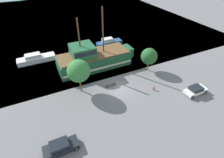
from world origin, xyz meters
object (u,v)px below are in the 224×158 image
fire_hydrant (154,88)px  parked_car_curb_mid (61,147)px  bench_promenade_east (111,84)px  moored_boat_dockside (36,59)px  parked_car_curb_front (196,90)px  pirate_ship (93,58)px  moored_boat_outer (109,43)px

fire_hydrant → parked_car_curb_mid: bearing=-165.2°
bench_promenade_east → parked_car_curb_mid: bearing=-141.2°
moored_boat_dockside → parked_car_curb_front: 32.77m
pirate_ship → fire_hydrant: (6.81, -11.88, -1.51)m
parked_car_curb_mid → fire_hydrant: bearing=14.8°
pirate_ship → parked_car_curb_front: pirate_ship is taller
parked_car_curb_front → bench_promenade_east: bearing=146.8°
parked_car_curb_mid → bench_promenade_east: 14.00m
pirate_ship → fire_hydrant: 13.78m
parked_car_curb_front → moored_boat_outer: bearing=103.4°
moored_boat_outer → bench_promenade_east: bearing=-113.4°
moored_boat_outer → bench_promenade_east: (-6.64, -15.36, -0.31)m
pirate_ship → moored_boat_dockside: size_ratio=2.04×
moored_boat_dockside → moored_boat_outer: (17.82, 0.40, 0.03)m
moored_boat_dockside → moored_boat_outer: bearing=1.3°
pirate_ship → parked_car_curb_front: bearing=-51.0°
parked_car_curb_front → parked_car_curb_mid: (-23.13, -0.76, 0.03)m
pirate_ship → bench_promenade_east: 7.84m
parked_car_curb_front → fire_hydrant: size_ratio=5.17×
parked_car_curb_front → bench_promenade_east: parked_car_curb_front is taller
bench_promenade_east → pirate_ship: bearing=93.5°
moored_boat_outer → fire_hydrant: size_ratio=8.49×
pirate_ship → bench_promenade_east: size_ratio=9.00×
pirate_ship → moored_boat_dockside: pirate_ship is taller
pirate_ship → bench_promenade_east: (0.46, -7.68, -1.48)m
moored_boat_dockside → fire_hydrant: moored_boat_dockside is taller
moored_boat_outer → parked_car_curb_front: size_ratio=1.64×
moored_boat_outer → fire_hydrant: 19.56m
pirate_ship → moored_boat_outer: 10.52m
moored_boat_outer → moored_boat_dockside: bearing=-178.7°
moored_boat_dockside → bench_promenade_east: 18.67m
parked_car_curb_mid → bench_promenade_east: bearing=38.8°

